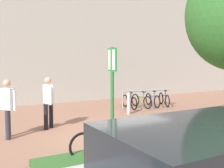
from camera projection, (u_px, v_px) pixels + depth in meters
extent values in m
plane|color=#936651|center=(114.00, 136.00, 8.34)|extent=(60.00, 60.00, 0.00)
cube|color=#B2ADA3|center=(44.00, 8.00, 14.44)|extent=(28.00, 1.20, 10.00)
cube|color=#336028|center=(172.00, 145.00, 7.13)|extent=(7.00, 1.10, 0.16)
cylinder|color=#2D7238|center=(112.00, 105.00, 6.18)|extent=(0.08, 0.08, 2.57)
cube|color=#198C33|center=(112.00, 60.00, 6.09)|extent=(0.03, 0.36, 0.52)
cube|color=white|center=(112.00, 60.00, 6.09)|extent=(0.04, 0.30, 0.44)
torus|color=black|center=(83.00, 146.00, 6.26)|extent=(0.66, 0.15, 0.66)
torus|color=black|center=(124.00, 141.00, 6.63)|extent=(0.66, 0.15, 0.66)
cylinder|color=#194CA5|center=(104.00, 135.00, 6.43)|extent=(0.83, 0.15, 0.04)
cylinder|color=#194CA5|center=(108.00, 145.00, 6.49)|extent=(0.60, 0.12, 0.44)
cylinder|color=#194CA5|center=(97.00, 130.00, 6.35)|extent=(0.04, 0.04, 0.28)
cube|color=black|center=(97.00, 123.00, 6.34)|extent=(0.21, 0.11, 0.05)
cylinder|color=#194CA5|center=(120.00, 122.00, 6.54)|extent=(0.09, 0.42, 0.04)
cylinder|color=#99999E|center=(123.00, 100.00, 12.83)|extent=(0.06, 0.06, 0.80)
cylinder|color=#99999E|center=(170.00, 97.00, 13.80)|extent=(0.06, 0.06, 0.80)
cylinder|color=#99999E|center=(147.00, 91.00, 13.28)|extent=(2.59, 0.37, 0.06)
torus|color=black|center=(134.00, 104.00, 12.49)|extent=(0.12, 0.61, 0.61)
torus|color=black|center=(125.00, 101.00, 13.35)|extent=(0.12, 0.61, 0.61)
cylinder|color=black|center=(129.00, 98.00, 12.90)|extent=(0.12, 0.77, 0.03)
cylinder|color=black|center=(128.00, 102.00, 13.01)|extent=(0.09, 0.56, 0.40)
cylinder|color=black|center=(131.00, 96.00, 12.74)|extent=(0.03, 0.03, 0.26)
cube|color=black|center=(131.00, 93.00, 12.73)|extent=(0.09, 0.19, 0.05)
cylinder|color=black|center=(126.00, 92.00, 13.21)|extent=(0.39, 0.08, 0.04)
torus|color=black|center=(148.00, 102.00, 12.81)|extent=(0.09, 0.61, 0.61)
torus|color=black|center=(135.00, 100.00, 13.60)|extent=(0.09, 0.61, 0.61)
cylinder|color=#1E7233|center=(141.00, 97.00, 13.18)|extent=(0.08, 0.77, 0.03)
cylinder|color=#1E7233|center=(140.00, 102.00, 13.28)|extent=(0.07, 0.56, 0.40)
cylinder|color=#1E7233|center=(144.00, 95.00, 13.03)|extent=(0.03, 0.03, 0.26)
cube|color=black|center=(144.00, 92.00, 13.02)|extent=(0.08, 0.19, 0.05)
cylinder|color=#1E7233|center=(137.00, 91.00, 13.46)|extent=(0.39, 0.06, 0.04)
torus|color=black|center=(157.00, 102.00, 13.04)|extent=(0.17, 0.61, 0.61)
torus|color=black|center=(148.00, 99.00, 13.93)|extent=(0.17, 0.61, 0.61)
cylinder|color=#194CA5|center=(153.00, 96.00, 13.47)|extent=(0.17, 0.76, 0.03)
cylinder|color=#194CA5|center=(152.00, 101.00, 13.58)|extent=(0.13, 0.55, 0.40)
cylinder|color=#194CA5|center=(154.00, 94.00, 13.30)|extent=(0.03, 0.03, 0.26)
cube|color=black|center=(154.00, 91.00, 13.29)|extent=(0.11, 0.19, 0.05)
cylinder|color=#194CA5|center=(149.00, 91.00, 13.78)|extent=(0.39, 0.11, 0.04)
torus|color=black|center=(167.00, 101.00, 13.26)|extent=(0.26, 0.59, 0.61)
torus|color=black|center=(161.00, 98.00, 14.18)|extent=(0.26, 0.59, 0.61)
cylinder|color=black|center=(164.00, 96.00, 13.70)|extent=(0.30, 0.73, 0.03)
cylinder|color=black|center=(163.00, 100.00, 13.81)|extent=(0.23, 0.53, 0.40)
cylinder|color=black|center=(165.00, 94.00, 13.52)|extent=(0.03, 0.03, 0.26)
cube|color=black|center=(165.00, 91.00, 13.51)|extent=(0.13, 0.20, 0.05)
cylinder|color=black|center=(162.00, 90.00, 14.03)|extent=(0.37, 0.17, 0.04)
cylinder|color=#ADADB2|center=(129.00, 103.00, 11.59)|extent=(0.16, 0.16, 0.90)
cylinder|color=#2D2D38|center=(8.00, 125.00, 7.90)|extent=(0.14, 0.14, 0.85)
cylinder|color=#2D2D38|center=(8.00, 123.00, 8.17)|extent=(0.14, 0.14, 0.85)
cube|color=white|center=(7.00, 99.00, 7.97)|extent=(0.44, 0.46, 0.62)
cylinder|color=white|center=(15.00, 100.00, 7.88)|extent=(0.09, 0.09, 0.59)
cylinder|color=white|center=(0.00, 99.00, 8.06)|extent=(0.09, 0.09, 0.59)
sphere|color=tan|center=(7.00, 83.00, 7.93)|extent=(0.22, 0.22, 0.22)
cylinder|color=black|center=(46.00, 117.00, 9.02)|extent=(0.14, 0.14, 0.85)
cylinder|color=black|center=(51.00, 115.00, 9.29)|extent=(0.14, 0.14, 0.85)
cube|color=white|center=(48.00, 94.00, 9.09)|extent=(0.25, 0.40, 0.62)
cylinder|color=white|center=(51.00, 96.00, 8.87)|extent=(0.09, 0.09, 0.59)
cylinder|color=white|center=(46.00, 94.00, 9.32)|extent=(0.09, 0.09, 0.59)
sphere|color=tan|center=(48.00, 80.00, 9.05)|extent=(0.22, 0.22, 0.22)
cube|color=#1E2328|center=(205.00, 148.00, 3.25)|extent=(2.42, 1.60, 0.56)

